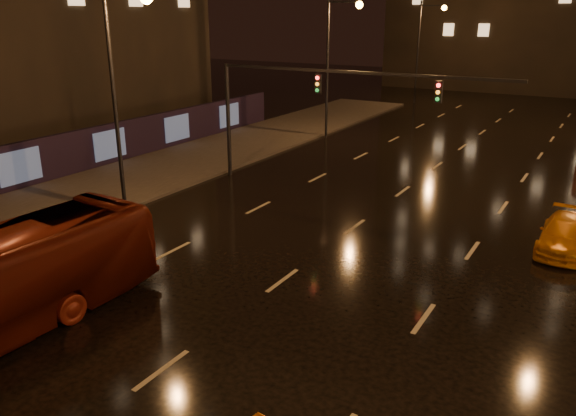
# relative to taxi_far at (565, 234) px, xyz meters

# --- Properties ---
(ground) EXTENTS (140.00, 140.00, 0.00)m
(ground) POSITION_rel_taxi_far_xyz_m (-8.00, 2.07, -0.63)
(ground) COLOR black
(ground) RESTS_ON ground
(sidewalk_left) EXTENTS (7.00, 70.00, 0.15)m
(sidewalk_left) POSITION_rel_taxi_far_xyz_m (-21.50, -2.93, -0.55)
(sidewalk_left) COLOR #38332D
(sidewalk_left) RESTS_ON ground
(hoarding_left) EXTENTS (0.30, 46.00, 2.50)m
(hoarding_left) POSITION_rel_taxi_far_xyz_m (-25.20, -5.93, 0.62)
(hoarding_left) COLOR black
(hoarding_left) RESTS_ON ground
(traffic_signal) EXTENTS (15.31, 0.32, 6.20)m
(traffic_signal) POSITION_rel_taxi_far_xyz_m (-13.06, 2.07, 4.11)
(traffic_signal) COLOR black
(traffic_signal) RESTS_ON ground
(taxi_far) EXTENTS (1.78, 4.32, 1.25)m
(taxi_far) POSITION_rel_taxi_far_xyz_m (0.00, 0.00, 0.00)
(taxi_far) COLOR orange
(taxi_far) RESTS_ON ground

